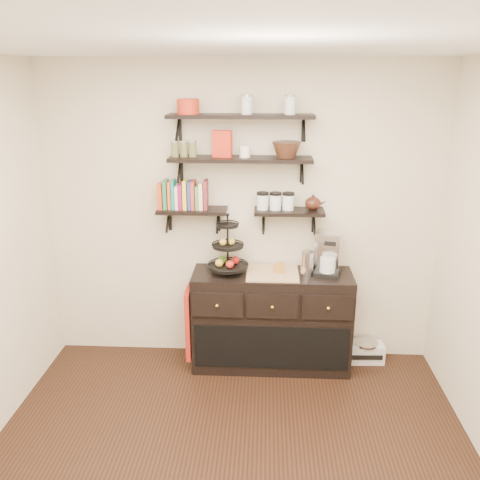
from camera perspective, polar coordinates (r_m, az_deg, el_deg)
The scene contains 20 objects.
ceiling at distance 2.63m, azimuth -1.89°, elevation 21.20°, with size 3.50×3.50×0.02m, color white.
back_wall at distance 4.54m, azimuth 0.14°, elevation 2.66°, with size 3.50×0.02×2.70m, color beige.
shelf_top at distance 4.26m, azimuth 0.05°, elevation 13.70°, with size 1.20×0.27×0.23m.
shelf_mid at distance 4.30m, azimuth 0.05°, elevation 9.04°, with size 1.20×0.27×0.23m.
shelf_low_left at distance 4.44m, azimuth -5.36°, elevation 3.28°, with size 0.60×0.25×0.23m.
shelf_low_right at distance 4.40m, azimuth 5.53°, elevation 3.14°, with size 0.60×0.25×0.23m.
cookbooks at distance 4.42m, azimuth -6.10°, elevation 5.00°, with size 0.43×0.15×0.26m.
glass_canisters at distance 4.38m, azimuth 4.00°, elevation 4.26°, with size 0.32×0.10×0.13m.
sideboard at distance 4.64m, azimuth 3.55°, elevation -8.94°, with size 1.40×0.50×0.92m.
fruit_stand at distance 4.41m, azimuth -1.33°, elevation -1.53°, with size 0.35×0.35×0.52m.
candle at distance 4.43m, azimuth 4.38°, elevation -3.14°, with size 0.08×0.08×0.08m, color #9B6723.
coffee_maker at distance 4.45m, azimuth 9.80°, elevation -1.51°, with size 0.25×0.25×0.39m.
thermal_carafe at distance 4.41m, azimuth 7.57°, elevation -2.62°, with size 0.11×0.11×0.22m, color silver.
apron at distance 4.59m, azimuth -5.70°, elevation -9.16°, with size 0.04×0.28×0.65m, color maroon.
radio at distance 4.98m, azimuth 13.87°, elevation -12.08°, with size 0.34×0.23×0.20m.
recipe_box at distance 4.29m, azimuth -2.02°, elevation 10.74°, with size 0.16×0.06×0.22m, color red.
walnut_bowl at distance 4.28m, azimuth 5.22°, elevation 10.05°, with size 0.24×0.24×0.13m, color black, non-canonical shape.
ramekins at distance 4.28m, azimuth 0.56°, elevation 9.90°, with size 0.09×0.09×0.10m, color white.
teapot at distance 4.39m, azimuth 8.19°, elevation 4.22°, with size 0.18×0.14×0.14m, color #381A10, non-canonical shape.
red_pot at distance 4.29m, azimuth -5.85°, elevation 14.69°, with size 0.18×0.18×0.12m, color red.
Camera 1 is at (0.22, -2.62, 2.56)m, focal length 38.00 mm.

